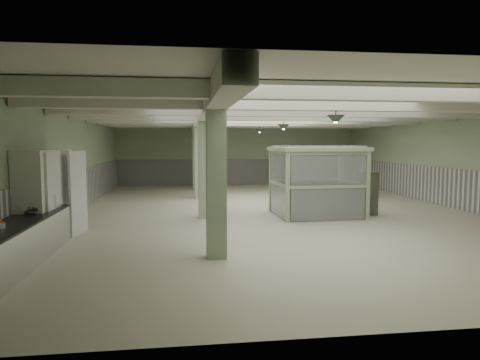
{
  "coord_description": "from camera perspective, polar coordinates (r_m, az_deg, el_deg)",
  "views": [
    {
      "loc": [
        -3.19,
        -15.1,
        2.5
      ],
      "look_at": [
        -1.41,
        -1.65,
        1.3
      ],
      "focal_mm": 32.0,
      "sensor_mm": 36.0,
      "label": 1
    }
  ],
  "objects": [
    {
      "name": "floor",
      "position": [
        15.63,
        4.36,
        -4.16
      ],
      "size": [
        20.0,
        20.0,
        0.0
      ],
      "primitive_type": "plane",
      "color": "beige",
      "rests_on": "ground"
    },
    {
      "name": "ceiling",
      "position": [
        15.47,
        4.45,
        9.12
      ],
      "size": [
        14.0,
        20.0,
        0.02
      ],
      "primitive_type": "cube",
      "color": "white",
      "rests_on": "wall_back"
    },
    {
      "name": "wall_back",
      "position": [
        25.31,
        -0.28,
        3.48
      ],
      "size": [
        14.0,
        0.02,
        3.6
      ],
      "primitive_type": "cube",
      "color": "#A1B692",
      "rests_on": "floor"
    },
    {
      "name": "wall_front",
      "position": [
        6.05,
        24.32,
        -2.04
      ],
      "size": [
        14.0,
        0.02,
        3.6
      ],
      "primitive_type": "cube",
      "color": "#A1B692",
      "rests_on": "floor"
    },
    {
      "name": "wall_left",
      "position": [
        15.59,
        -21.68,
        2.13
      ],
      "size": [
        0.02,
        20.0,
        3.6
      ],
      "primitive_type": "cube",
      "color": "#A1B692",
      "rests_on": "floor"
    },
    {
      "name": "wall_right",
      "position": [
        18.23,
        26.49,
        2.33
      ],
      "size": [
        0.02,
        20.0,
        3.6
      ],
      "primitive_type": "cube",
      "color": "#A1B692",
      "rests_on": "floor"
    },
    {
      "name": "wainscot_left",
      "position": [
        15.67,
        -21.47,
        -1.71
      ],
      "size": [
        0.05,
        19.9,
        1.5
      ],
      "primitive_type": "cube",
      "color": "silver",
      "rests_on": "floor"
    },
    {
      "name": "wainscot_right",
      "position": [
        18.28,
        26.3,
        -0.96
      ],
      "size": [
        0.05,
        19.9,
        1.5
      ],
      "primitive_type": "cube",
      "color": "silver",
      "rests_on": "floor"
    },
    {
      "name": "wainscot_back",
      "position": [
        25.34,
        -0.27,
        1.1
      ],
      "size": [
        13.9,
        0.05,
        1.5
      ],
      "primitive_type": "cube",
      "color": "silver",
      "rests_on": "floor"
    },
    {
      "name": "girder",
      "position": [
        15.14,
        -4.96,
        8.37
      ],
      "size": [
        0.45,
        19.9,
        0.4
      ],
      "primitive_type": "cube",
      "color": "silver",
      "rests_on": "ceiling"
    },
    {
      "name": "beam_a",
      "position": [
        8.29,
        15.44,
        11.24
      ],
      "size": [
        13.9,
        0.35,
        0.32
      ],
      "primitive_type": "cube",
      "color": "silver",
      "rests_on": "ceiling"
    },
    {
      "name": "beam_b",
      "position": [
        10.63,
        10.11,
        9.94
      ],
      "size": [
        13.9,
        0.35,
        0.32
      ],
      "primitive_type": "cube",
      "color": "silver",
      "rests_on": "ceiling"
    },
    {
      "name": "beam_c",
      "position": [
        13.03,
        6.74,
        9.07
      ],
      "size": [
        13.9,
        0.35,
        0.32
      ],
      "primitive_type": "cube",
      "color": "silver",
      "rests_on": "ceiling"
    },
    {
      "name": "beam_d",
      "position": [
        15.46,
        4.44,
        8.45
      ],
      "size": [
        13.9,
        0.35,
        0.32
      ],
      "primitive_type": "cube",
      "color": "silver",
      "rests_on": "ceiling"
    },
    {
      "name": "beam_e",
      "position": [
        17.91,
        2.77,
        8.0
      ],
      "size": [
        13.9,
        0.35,
        0.32
      ],
      "primitive_type": "cube",
      "color": "silver",
      "rests_on": "ceiling"
    },
    {
      "name": "beam_f",
      "position": [
        20.37,
        1.51,
        7.65
      ],
      "size": [
        13.9,
        0.35,
        0.32
      ],
      "primitive_type": "cube",
      "color": "silver",
      "rests_on": "ceiling"
    },
    {
      "name": "beam_g",
      "position": [
        22.84,
        0.52,
        7.37
      ],
      "size": [
        13.9,
        0.35,
        0.32
      ],
      "primitive_type": "cube",
      "color": "silver",
      "rests_on": "ceiling"
    },
    {
      "name": "column_a",
      "position": [
        9.15,
        -3.19,
        0.66
      ],
      "size": [
        0.42,
        0.42,
        3.6
      ],
      "primitive_type": "cube",
      "color": "#9AB491",
      "rests_on": "floor"
    },
    {
      "name": "column_b",
      "position": [
        14.13,
        -4.73,
        2.2
      ],
      "size": [
        0.42,
        0.42,
        3.6
      ],
      "primitive_type": "cube",
      "color": "#9AB491",
      "rests_on": "floor"
    },
    {
      "name": "column_c",
      "position": [
        19.13,
        -5.46,
        2.94
      ],
      "size": [
        0.42,
        0.42,
        3.6
      ],
      "primitive_type": "cube",
      "color": "#9AB491",
      "rests_on": "floor"
    },
    {
      "name": "column_d",
      "position": [
        23.12,
        -5.82,
        3.3
      ],
      "size": [
        0.42,
        0.42,
        3.6
      ],
      "primitive_type": "cube",
      "color": "#9AB491",
      "rests_on": "floor"
    },
    {
      "name": "pendant_front",
      "position": [
        10.77,
        12.64,
        7.86
      ],
      "size": [
        0.44,
        0.44,
        0.22
      ],
      "primitive_type": "cone",
      "rotation": [
        3.14,
        0.0,
        0.0
      ],
      "color": "#2E3D2F",
      "rests_on": "ceiling"
    },
    {
      "name": "pendant_mid",
      "position": [
        16.04,
        5.82,
        7.0
      ],
      "size": [
        0.44,
        0.44,
        0.22
      ],
      "primitive_type": "cone",
      "rotation": [
        3.14,
        0.0,
        0.0
      ],
      "color": "#2E3D2F",
      "rests_on": "ceiling"
    },
    {
      "name": "pendant_back",
      "position": [
        20.93,
        2.65,
        6.56
      ],
      "size": [
        0.44,
        0.44,
        0.22
      ],
      "primitive_type": "cone",
      "rotation": [
        3.14,
        0.0,
        0.0
      ],
      "color": "#2E3D2F",
      "rests_on": "ceiling"
    },
    {
      "name": "prep_counter",
      "position": [
        9.67,
        -27.88,
        -7.72
      ],
      "size": [
        0.88,
        5.06,
        0.91
      ],
      "color": "silver",
      "rests_on": "floor"
    },
    {
      "name": "veg_colander",
      "position": [
        10.65,
        -25.84,
        -3.61
      ],
      "size": [
        0.43,
        0.43,
        0.18
      ],
      "primitive_type": null,
      "rotation": [
        0.0,
        0.0,
        0.1
      ],
      "color": "#3E3E43",
      "rests_on": "prep_counter"
    },
    {
      "name": "walkin_cooler",
      "position": [
        11.81,
        -24.39,
        -1.63
      ],
      "size": [
        0.94,
        2.66,
        2.43
      ],
      "color": "white",
      "rests_on": "floor"
    },
    {
      "name": "guard_booth",
      "position": [
        14.76,
        10.18,
        1.55
      ],
      "size": [
        2.98,
        2.55,
        2.39
      ],
      "rotation": [
        0.0,
        0.0,
        0.03
      ],
      "color": "#9CB08C",
      "rests_on": "floor"
    },
    {
      "name": "filing_cabinet",
      "position": [
        15.48,
        16.58,
        -1.67
      ],
      "size": [
        0.54,
        0.73,
        1.49
      ],
      "primitive_type": "cube",
      "rotation": [
        0.0,
        0.0,
        0.09
      ],
      "color": "#595C4C",
      "rests_on": "floor"
    }
  ]
}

